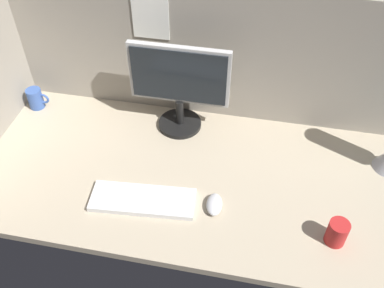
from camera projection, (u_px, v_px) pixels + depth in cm
name	position (u px, v px, depth cm)	size (l,w,h in cm)	color
ground_plane	(203.00, 175.00, 163.10)	(180.00, 80.00, 3.00)	tan
cubicle_wall_back	(221.00, 55.00, 168.38)	(180.00, 5.50, 56.75)	gray
monitor	(179.00, 85.00, 167.14)	(39.65, 18.00, 37.62)	black
keyboard	(143.00, 200.00, 151.41)	(37.00, 13.00, 2.00)	silver
mouse	(214.00, 204.00, 149.13)	(5.60, 9.60, 3.40)	silver
mug_ceramic_blue	(36.00, 98.00, 186.80)	(9.80, 6.49, 9.11)	#38569E
mug_red_plastic	(337.00, 233.00, 137.43)	(6.71, 6.71, 9.16)	red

